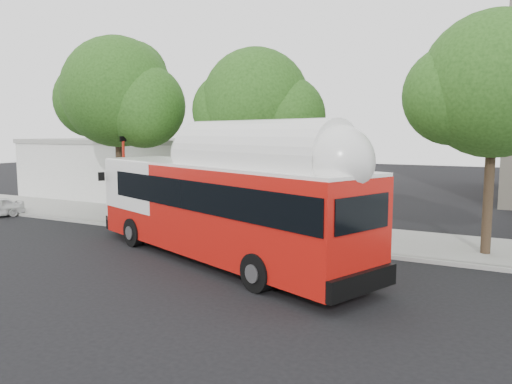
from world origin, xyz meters
TOP-DOWN VIEW (x-y plane):
  - ground at (0.00, 0.00)m, footprint 120.00×120.00m
  - sidewalk at (0.00, 6.50)m, footprint 60.00×5.00m
  - curb_strip at (0.00, 3.90)m, footprint 60.00×0.30m
  - red_curb_segment at (-3.00, 3.90)m, footprint 10.00×0.32m
  - street_tree_left at (-8.53, 5.56)m, footprint 6.67×5.80m
  - street_tree_mid at (-0.59, 6.06)m, footprint 5.75×5.00m
  - street_tree_right at (9.44, 5.86)m, footprint 6.21×5.40m
  - low_commercial_bldg at (-14.00, 14.00)m, footprint 16.20×10.20m
  - transit_bus at (0.37, 0.57)m, footprint 13.86×7.42m
  - signal_pole at (-7.45, 4.15)m, footprint 0.13×0.43m

SIDE VIEW (x-z plane):
  - ground at x=0.00m, z-range 0.00..0.00m
  - sidewalk at x=0.00m, z-range 0.00..0.15m
  - curb_strip at x=0.00m, z-range 0.00..0.15m
  - red_curb_segment at x=-3.00m, z-range 0.00..0.16m
  - transit_bus at x=0.37m, z-range -0.13..3.99m
  - low_commercial_bldg at x=-14.00m, z-range 0.03..4.28m
  - signal_pole at x=-7.45m, z-range 0.06..4.60m
  - street_tree_mid at x=-0.59m, z-range 1.60..10.22m
  - street_tree_right at x=9.44m, z-range 1.67..10.85m
  - street_tree_left at x=-8.53m, z-range 1.73..11.47m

